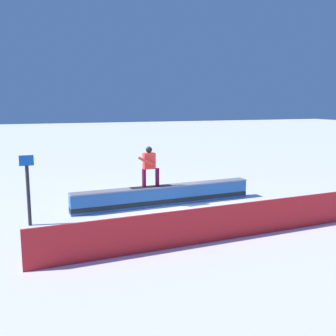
{
  "coord_description": "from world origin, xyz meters",
  "views": [
    {
      "loc": [
        4.65,
        12.38,
        3.52
      ],
      "look_at": [
        0.25,
        1.01,
        1.49
      ],
      "focal_mm": 41.38,
      "sensor_mm": 36.0,
      "label": 1
    }
  ],
  "objects": [
    {
      "name": "grind_box",
      "position": [
        0.0,
        0.0,
        0.31
      ],
      "size": [
        6.57,
        0.72,
        0.69
      ],
      "color": "#2A6BB7",
      "rests_on": "ground_plane"
    },
    {
      "name": "safety_fence",
      "position": [
        0.0,
        3.89,
        0.47
      ],
      "size": [
        9.48,
        0.43,
        0.93
      ],
      "primitive_type": "cube",
      "rotation": [
        0.0,
        0.0,
        0.04
      ],
      "color": "red",
      "rests_on": "ground_plane"
    },
    {
      "name": "trail_marker",
      "position": [
        4.49,
        0.75,
        1.11
      ],
      "size": [
        0.4,
        0.1,
        2.07
      ],
      "color": "#262628",
      "rests_on": "ground_plane"
    },
    {
      "name": "snowboarder",
      "position": [
        0.55,
        0.02,
        1.45
      ],
      "size": [
        1.46,
        0.42,
        1.4
      ],
      "color": "black",
      "rests_on": "grind_box"
    },
    {
      "name": "ground_plane",
      "position": [
        0.0,
        0.0,
        0.0
      ],
      "size": [
        120.0,
        120.0,
        0.0
      ],
      "primitive_type": "plane",
      "color": "white"
    }
  ]
}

